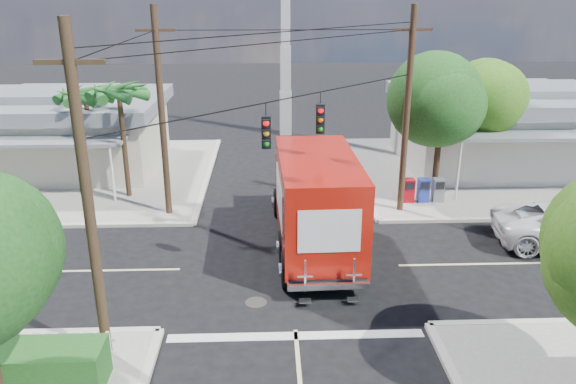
{
  "coord_description": "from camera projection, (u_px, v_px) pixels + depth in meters",
  "views": [
    {
      "loc": [
        -0.75,
        -18.26,
        9.55
      ],
      "look_at": [
        0.0,
        2.0,
        2.2
      ],
      "focal_mm": 35.0,
      "sensor_mm": 36.0,
      "label": 1
    }
  ],
  "objects": [
    {
      "name": "vending_boxes",
      "position": [
        423.0,
        190.0,
        26.25
      ],
      "size": [
        1.9,
        0.5,
        1.1
      ],
      "color": "#AF0713",
      "rests_on": "sidewalk_ne"
    },
    {
      "name": "tree_ne_front",
      "position": [
        443.0,
        101.0,
        25.41
      ],
      "size": [
        4.21,
        4.14,
        6.66
      ],
      "color": "#422D1C",
      "rests_on": "sidewalk_ne"
    },
    {
      "name": "palm_nw_back",
      "position": [
        86.0,
        97.0,
        26.97
      ],
      "size": [
        3.01,
        3.08,
        5.19
      ],
      "color": "#422D1C",
      "rests_on": "sidewalk_nw"
    },
    {
      "name": "building_nw",
      "position": [
        64.0,
        130.0,
        30.97
      ],
      "size": [
        10.8,
        10.2,
        4.3
      ],
      "color": "beige",
      "rests_on": "sidewalk_nw"
    },
    {
      "name": "tree_ne_back",
      "position": [
        481.0,
        104.0,
        27.76
      ],
      "size": [
        3.77,
        3.66,
        5.82
      ],
      "color": "#422D1C",
      "rests_on": "sidewalk_ne"
    },
    {
      "name": "utility_poles",
      "position": [
        245.0,
        132.0,
        20.29
      ],
      "size": [
        12.0,
        10.68,
        9.0
      ],
      "color": "#473321",
      "rests_on": "ground"
    },
    {
      "name": "sidewalk_ne",
      "position": [
        478.0,
        171.0,
        31.01
      ],
      "size": [
        14.12,
        14.12,
        0.14
      ],
      "color": "gray",
      "rests_on": "ground"
    },
    {
      "name": "delivery_truck",
      "position": [
        315.0,
        200.0,
        21.44
      ],
      "size": [
        3.11,
        9.05,
        3.88
      ],
      "color": "black",
      "rests_on": "ground"
    },
    {
      "name": "ground",
      "position": [
        290.0,
        267.0,
        20.43
      ],
      "size": [
        120.0,
        120.0,
        0.0
      ],
      "primitive_type": "plane",
      "color": "black",
      "rests_on": "ground"
    },
    {
      "name": "radio_tower",
      "position": [
        286.0,
        51.0,
        37.32
      ],
      "size": [
        0.8,
        0.8,
        17.0
      ],
      "color": "silver",
      "rests_on": "ground"
    },
    {
      "name": "road_markings",
      "position": [
        292.0,
        287.0,
        19.05
      ],
      "size": [
        32.0,
        32.0,
        0.01
      ],
      "color": "beige",
      "rests_on": "ground"
    },
    {
      "name": "parked_car",
      "position": [
        574.0,
        226.0,
        21.84
      ],
      "size": [
        6.38,
        3.59,
        1.68
      ],
      "primitive_type": "imported",
      "rotation": [
        0.0,
        0.0,
        1.44
      ],
      "color": "silver",
      "rests_on": "ground"
    },
    {
      "name": "palm_nw_front",
      "position": [
        119.0,
        94.0,
        25.5
      ],
      "size": [
        3.01,
        3.08,
        5.59
      ],
      "color": "#422D1C",
      "rests_on": "sidewalk_nw"
    },
    {
      "name": "sidewalk_nw",
      "position": [
        81.0,
        176.0,
        30.25
      ],
      "size": [
        14.12,
        14.12,
        0.14
      ],
      "color": "gray",
      "rests_on": "ground"
    },
    {
      "name": "picket_fence",
      "position": [
        1.0,
        349.0,
        14.67
      ],
      "size": [
        5.94,
        0.06,
        1.0
      ],
      "color": "silver",
      "rests_on": "sidewalk_sw"
    },
    {
      "name": "building_ne",
      "position": [
        505.0,
        127.0,
        31.32
      ],
      "size": [
        11.8,
        10.2,
        4.5
      ],
      "color": "beige",
      "rests_on": "sidewalk_ne"
    }
  ]
}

